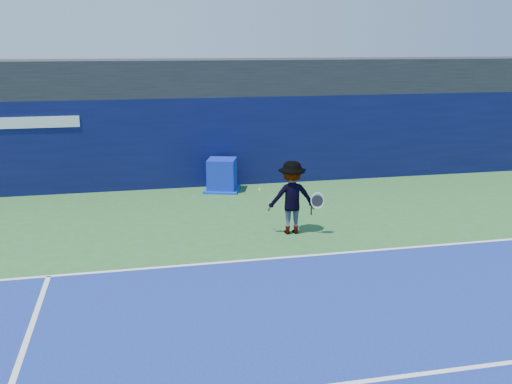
{
  "coord_description": "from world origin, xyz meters",
  "views": [
    {
      "loc": [
        -3.1,
        -8.76,
        4.74
      ],
      "look_at": [
        -0.07,
        5.2,
        1.0
      ],
      "focal_mm": 40.0,
      "sensor_mm": 36.0,
      "label": 1
    }
  ],
  "objects": [
    {
      "name": "ground",
      "position": [
        0.0,
        0.0,
        0.0
      ],
      "size": [
        80.0,
        80.0,
        0.0
      ],
      "primitive_type": "plane",
      "color": "#2D652D",
      "rests_on": "ground"
    },
    {
      "name": "baseline",
      "position": [
        0.0,
        3.0,
        0.01
      ],
      "size": [
        24.0,
        0.1,
        0.01
      ],
      "primitive_type": "cube",
      "color": "white",
      "rests_on": "ground"
    },
    {
      "name": "service_line",
      "position": [
        0.0,
        -2.0,
        0.01
      ],
      "size": [
        24.0,
        0.1,
        0.01
      ],
      "primitive_type": "cube",
      "color": "white",
      "rests_on": "ground"
    },
    {
      "name": "stadium_band",
      "position": [
        0.0,
        11.5,
        3.6
      ],
      "size": [
        36.0,
        3.0,
        1.2
      ],
      "primitive_type": "cube",
      "color": "black",
      "rests_on": "back_wall_assembly"
    },
    {
      "name": "back_wall_assembly",
      "position": [
        -0.0,
        10.5,
        1.5
      ],
      "size": [
        36.0,
        1.03,
        3.0
      ],
      "color": "#0B0F3D",
      "rests_on": "ground"
    },
    {
      "name": "equipment_cart",
      "position": [
        -0.32,
        9.38,
        0.49
      ],
      "size": [
        1.4,
        1.4,
        1.07
      ],
      "color": "#0C21AE",
      "rests_on": "ground"
    },
    {
      "name": "tennis_player",
      "position": [
        0.75,
        4.69,
        0.94
      ],
      "size": [
        1.39,
        0.78,
        1.88
      ],
      "color": "white",
      "rests_on": "ground"
    },
    {
      "name": "tennis_ball",
      "position": [
        -0.05,
        4.86,
        1.15
      ],
      "size": [
        0.07,
        0.07,
        0.07
      ],
      "color": "#DBF71B",
      "rests_on": "ground"
    }
  ]
}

